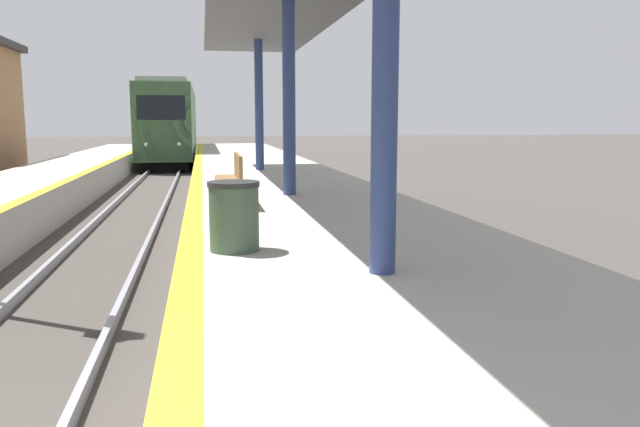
% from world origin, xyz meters
% --- Properties ---
extents(train, '(2.71, 19.35, 4.50)m').
position_xyz_m(train, '(0.00, 36.33, 2.29)').
color(train, black).
rests_on(train, ground).
extents(trash_bin, '(0.61, 0.61, 0.82)m').
position_xyz_m(trash_bin, '(2.17, 4.36, 1.35)').
color(trash_bin, '#384C38').
rests_on(trash_bin, platform_right).
extents(bench, '(0.44, 1.74, 0.92)m').
position_xyz_m(bench, '(2.33, 8.50, 1.42)').
color(bench, brown).
rests_on(bench, platform_right).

